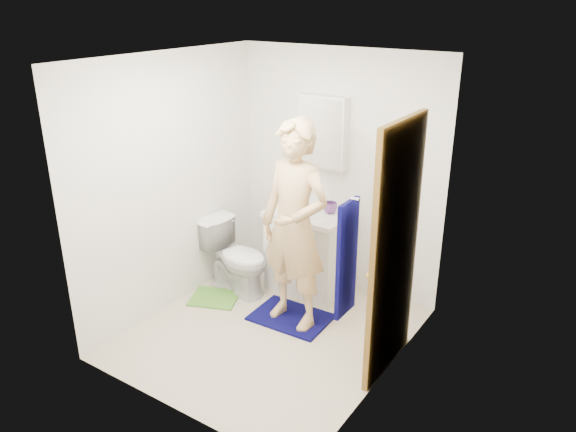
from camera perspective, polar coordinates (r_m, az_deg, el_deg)
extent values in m
cube|color=beige|center=(5.18, -1.85, -11.84)|extent=(2.20, 2.40, 0.02)
cube|color=white|center=(4.33, -2.24, 15.88)|extent=(2.20, 2.40, 0.02)
cube|color=white|center=(5.59, 5.21, 4.47)|extent=(2.20, 0.02, 2.40)
cube|color=white|center=(3.78, -12.75, -4.72)|extent=(2.20, 0.02, 2.40)
cube|color=white|center=(5.30, -11.85, 3.13)|extent=(0.02, 2.40, 2.40)
cube|color=white|center=(4.12, 10.67, -2.30)|extent=(0.02, 2.40, 2.40)
cube|color=white|center=(5.71, 2.19, -3.69)|extent=(0.75, 0.55, 0.80)
cube|color=white|center=(5.54, 2.25, 0.28)|extent=(0.79, 0.59, 0.05)
cylinder|color=white|center=(5.54, 2.25, 0.43)|extent=(0.40, 0.40, 0.03)
cylinder|color=silver|center=(5.66, 3.22, 1.64)|extent=(0.03, 0.03, 0.12)
cube|color=white|center=(5.50, 3.61, 8.55)|extent=(0.50, 0.12, 0.70)
cube|color=white|center=(5.44, 3.28, 8.42)|extent=(0.46, 0.01, 0.66)
cube|color=olive|center=(4.33, 10.76, -3.60)|extent=(0.05, 0.80, 2.05)
sphere|color=gold|center=(4.12, 8.39, -6.03)|extent=(0.07, 0.07, 0.07)
cube|color=#080749|center=(3.66, 5.98, -4.37)|extent=(0.03, 0.24, 0.80)
cylinder|color=silver|center=(3.48, 6.83, 1.70)|extent=(0.06, 0.02, 0.02)
imported|color=white|center=(5.69, -5.23, -4.17)|extent=(0.78, 0.50, 0.74)
cube|color=#080749|center=(5.36, 0.29, -10.24)|extent=(0.73, 0.53, 0.02)
cube|color=#5CA135|center=(5.72, -7.48, -8.25)|extent=(0.57, 0.53, 0.02)
imported|color=#B05F52|center=(5.57, 0.55, 1.76)|extent=(0.12, 0.12, 0.20)
imported|color=#6E408D|center=(5.48, 4.31, 0.85)|extent=(0.17, 0.17, 0.11)
imported|color=#D8B179|center=(4.87, 0.67, -1.04)|extent=(0.73, 0.52, 1.89)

